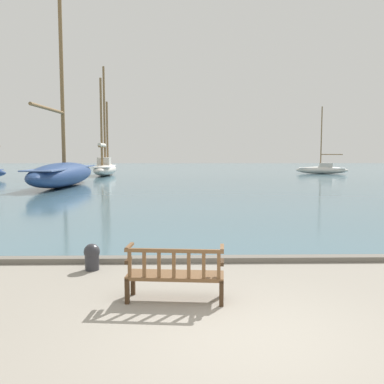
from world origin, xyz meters
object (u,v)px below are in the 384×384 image
at_px(sailboat_mid_port, 63,172).
at_px(sailboat_nearest_port, 105,166).
at_px(sailboat_outer_starboard, 322,169).
at_px(park_bench, 175,273).
at_px(mooring_bollard, 92,256).

height_order(sailboat_mid_port, sailboat_nearest_port, sailboat_mid_port).
distance_m(sailboat_outer_starboard, sailboat_mid_port, 28.54).
bearing_deg(sailboat_mid_port, sailboat_nearest_port, 88.51).
distance_m(sailboat_mid_port, sailboat_nearest_port, 13.94).
distance_m(sailboat_outer_starboard, sailboat_nearest_port, 23.17).
bearing_deg(sailboat_mid_port, park_bench, -70.31).
xyz_separation_m(sailboat_mid_port, sailboat_nearest_port, (0.36, 13.93, -0.09)).
bearing_deg(sailboat_nearest_port, park_bench, -78.02).
bearing_deg(sailboat_mid_port, mooring_bollard, -73.01).
distance_m(park_bench, mooring_bollard, 2.62).
height_order(sailboat_outer_starboard, sailboat_nearest_port, sailboat_nearest_port).
bearing_deg(sailboat_outer_starboard, mooring_bollard, -114.57).
bearing_deg(mooring_bollard, sailboat_mid_port, 106.99).
xyz_separation_m(park_bench, sailboat_outer_starboard, (15.24, 39.14, 0.12)).
bearing_deg(mooring_bollard, sailboat_outer_starboard, 65.43).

